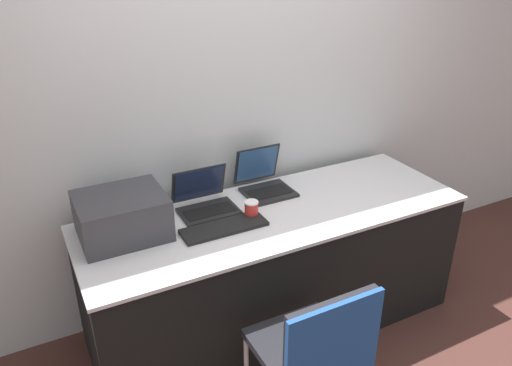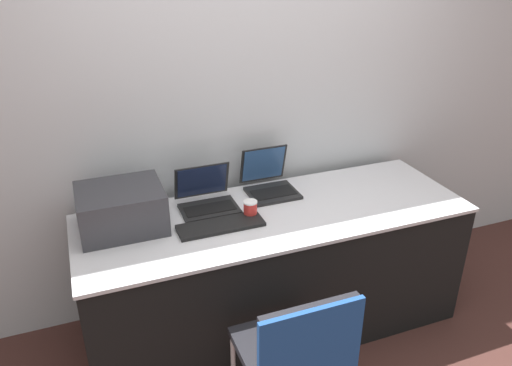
% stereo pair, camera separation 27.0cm
% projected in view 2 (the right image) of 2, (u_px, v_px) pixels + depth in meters
% --- Properties ---
extents(ground_plane, '(14.00, 14.00, 0.00)m').
position_uv_depth(ground_plane, '(298.00, 364.00, 2.82)').
color(ground_plane, '#472823').
extents(wall_back, '(8.00, 0.05, 2.60)m').
position_uv_depth(wall_back, '(246.00, 101.00, 2.97)').
color(wall_back, silver).
rests_on(wall_back, ground_plane).
extents(table, '(2.19, 0.76, 0.79)m').
position_uv_depth(table, '(274.00, 270.00, 2.96)').
color(table, black).
rests_on(table, ground_plane).
extents(printer, '(0.43, 0.37, 0.22)m').
position_uv_depth(printer, '(121.00, 207.00, 2.58)').
color(printer, '#333338').
rests_on(printer, table).
extents(laptop_left, '(0.32, 0.29, 0.23)m').
position_uv_depth(laptop_left, '(207.00, 199.00, 2.82)').
color(laptop_left, black).
rests_on(laptop_left, table).
extents(laptop_right, '(0.29, 0.31, 0.25)m').
position_uv_depth(laptop_right, '(269.00, 182.00, 3.00)').
color(laptop_right, black).
rests_on(laptop_right, table).
extents(external_keyboard, '(0.46, 0.15, 0.02)m').
position_uv_depth(external_keyboard, '(221.00, 225.00, 2.63)').
color(external_keyboard, black).
rests_on(external_keyboard, table).
extents(coffee_cup, '(0.08, 0.08, 0.09)m').
position_uv_depth(coffee_cup, '(250.00, 209.00, 2.72)').
color(coffee_cup, red).
rests_on(coffee_cup, table).
extents(chair, '(0.46, 0.45, 0.86)m').
position_uv_depth(chair, '(298.00, 350.00, 2.17)').
color(chair, black).
rests_on(chair, ground_plane).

